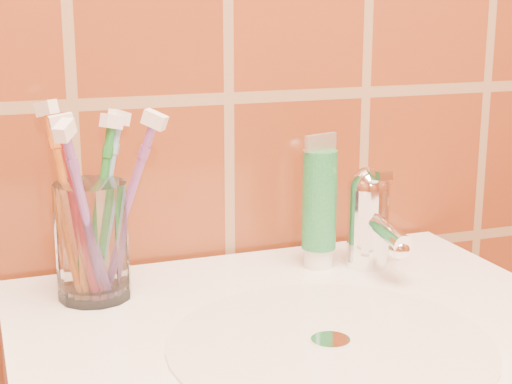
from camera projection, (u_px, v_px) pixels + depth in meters
name	position (u px, v px, depth m)	size (l,w,h in m)	color
glass_tumbler	(93.00, 241.00, 0.81)	(0.08, 0.08, 0.12)	white
toothpaste_tube	(319.00, 206.00, 0.91)	(0.04, 0.04, 0.16)	white
faucet	(370.00, 215.00, 0.91)	(0.05, 0.11, 0.12)	white
toothbrush_0	(80.00, 211.00, 0.79)	(0.05, 0.02, 0.20)	#A92434
toothbrush_1	(126.00, 207.00, 0.80)	(0.08, 0.07, 0.20)	#7A408B
toothbrush_2	(86.00, 217.00, 0.77)	(0.06, 0.08, 0.20)	#7B4BA0
toothbrush_3	(104.00, 203.00, 0.83)	(0.07, 0.06, 0.20)	#6D9DC3
toothbrush_4	(67.00, 202.00, 0.81)	(0.05, 0.06, 0.21)	orange
toothbrush_5	(100.00, 206.00, 0.83)	(0.06, 0.05, 0.20)	#1F772B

